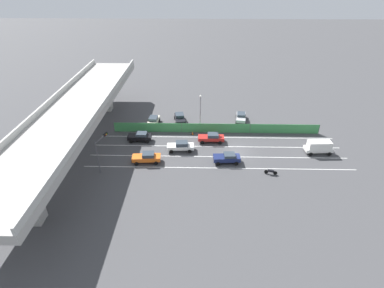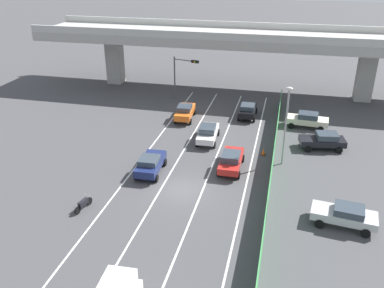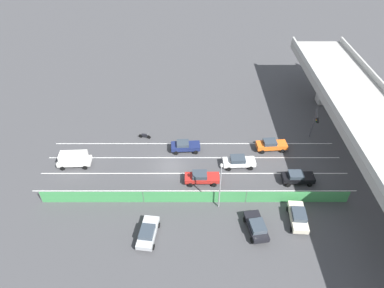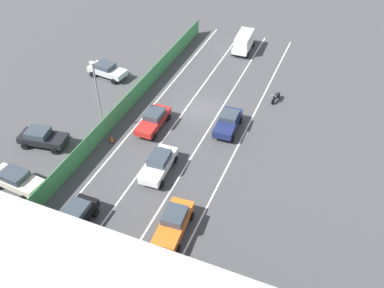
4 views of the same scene
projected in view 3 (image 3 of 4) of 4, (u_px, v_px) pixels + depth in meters
ground_plane at (171, 165)px, 47.97m from camera, size 300.00×300.00×0.00m
lane_line_left_edge at (194, 144)px, 51.82m from camera, size 0.14×42.73×0.01m
lane_line_mid_left at (194, 158)px, 49.25m from camera, size 0.14×42.73×0.01m
lane_line_mid_right at (194, 173)px, 46.68m from camera, size 0.14×42.73×0.01m
lane_line_right_edge at (195, 191)px, 44.12m from camera, size 0.14×42.73×0.01m
elevated_overpass at (373, 127)px, 43.69m from camera, size 52.91×9.50×8.56m
green_fence at (195, 197)px, 42.05m from camera, size 0.10×38.83×1.86m
car_van_white at (74, 159)px, 47.21m from camera, size 2.25×4.70×2.19m
car_sedan_white at (239, 161)px, 47.27m from camera, size 2.15×4.65×1.68m
car_sedan_black at (298, 177)px, 44.82m from camera, size 1.99×4.25×1.64m
car_taxi_orange at (271, 145)px, 50.15m from camera, size 2.22×4.63×1.71m
car_sedan_red at (201, 177)px, 44.84m from camera, size 2.00×4.66×1.62m
car_sedan_navy at (185, 146)px, 49.98m from camera, size 2.18×4.36×1.61m
motorcycle at (145, 136)px, 52.62m from camera, size 0.66×1.93×0.93m
parked_wagon_silver at (148, 233)px, 37.97m from camera, size 4.57×2.47×1.54m
parked_sedan_dark at (257, 226)px, 38.60m from camera, size 4.50×2.60×1.63m
parked_sedan_cream at (298, 216)px, 39.71m from camera, size 4.60×2.29×1.64m
traffic_light at (315, 121)px, 49.78m from camera, size 3.42×1.15×5.49m
street_lamp at (220, 182)px, 39.30m from camera, size 0.60×0.36×7.17m
traffic_cone at (228, 194)px, 43.20m from camera, size 0.47×0.47×0.69m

